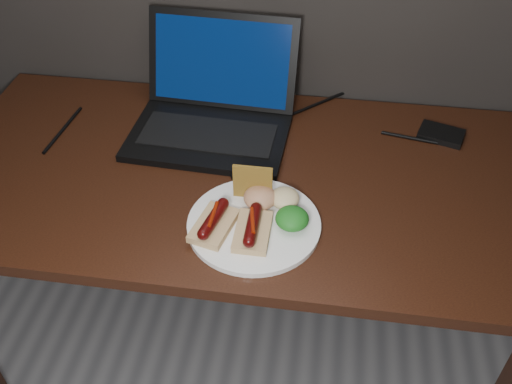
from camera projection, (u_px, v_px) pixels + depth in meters
name	position (u px, v px, depth m)	size (l,w,h in m)	color
desk	(236.00, 200.00, 1.39)	(1.40, 0.70, 0.75)	#34180D
laptop	(213.00, 109.00, 1.43)	(0.40, 0.36, 0.25)	black
hard_drive	(441.00, 134.00, 1.42)	(0.11, 0.07, 0.02)	black
desk_cables	(243.00, 129.00, 1.45)	(0.95, 0.41, 0.01)	black
plate	(254.00, 224.00, 1.19)	(0.28, 0.28, 0.01)	white
bread_sausage_left	(214.00, 222.00, 1.16)	(0.09, 0.13, 0.04)	#DFC883
bread_sausage_center	(253.00, 229.00, 1.15)	(0.07, 0.12, 0.04)	#DFC883
crispbread	(253.00, 182.00, 1.22)	(0.09, 0.01, 0.09)	#AA852E
salad_greens	(292.00, 218.00, 1.17)	(0.07, 0.07, 0.04)	#105215
salsa_mound	(260.00, 197.00, 1.21)	(0.07, 0.07, 0.04)	#9F240F
coleslaw_mound	(285.00, 198.00, 1.22)	(0.06, 0.06, 0.04)	beige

